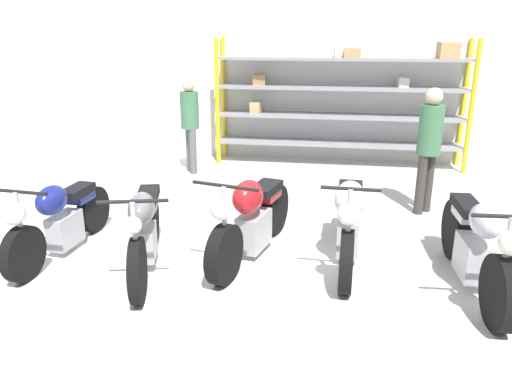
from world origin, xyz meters
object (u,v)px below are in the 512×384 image
(motorcycle_white, at_px, (349,220))
(person_browsing, at_px, (429,141))
(shelving_rack, at_px, (342,98))
(motorcycle_blue, at_px, (59,219))
(motorcycle_grey, at_px, (145,228))
(motorcycle_red, at_px, (252,218))
(person_near_rack, at_px, (190,118))
(motorcycle_silver, at_px, (477,247))

(motorcycle_white, distance_m, person_browsing, 2.12)
(shelving_rack, distance_m, motorcycle_blue, 5.62)
(motorcycle_grey, distance_m, motorcycle_red, 1.19)
(motorcycle_blue, height_order, motorcycle_red, motorcycle_red)
(shelving_rack, bearing_deg, person_browsing, -64.79)
(motorcycle_grey, relative_size, person_near_rack, 1.19)
(shelving_rack, bearing_deg, person_near_rack, -160.17)
(shelving_rack, height_order, motorcycle_blue, shelving_rack)
(shelving_rack, xyz_separation_m, person_near_rack, (-2.65, -0.96, -0.28))
(motorcycle_red, height_order, motorcycle_white, motorcycle_white)
(shelving_rack, bearing_deg, motorcycle_blue, -125.16)
(motorcycle_blue, bearing_deg, motorcycle_grey, 84.49)
(shelving_rack, height_order, motorcycle_silver, shelving_rack)
(motorcycle_blue, bearing_deg, person_browsing, 120.21)
(motorcycle_blue, bearing_deg, motorcycle_red, 102.63)
(motorcycle_silver, height_order, person_browsing, person_browsing)
(motorcycle_silver, bearing_deg, motorcycle_red, -102.46)
(motorcycle_red, relative_size, motorcycle_white, 0.97)
(shelving_rack, xyz_separation_m, motorcycle_blue, (-3.20, -4.54, -0.82))
(motorcycle_silver, distance_m, person_near_rack, 5.45)
(motorcycle_white, bearing_deg, person_near_rack, -137.57)
(motorcycle_red, xyz_separation_m, motorcycle_white, (1.08, 0.04, 0.03))
(shelving_rack, height_order, person_near_rack, shelving_rack)
(person_browsing, bearing_deg, person_near_rack, 22.25)
(shelving_rack, relative_size, person_near_rack, 2.77)
(motorcycle_white, xyz_separation_m, person_near_rack, (-2.72, 3.25, 0.50))
(motorcycle_blue, relative_size, motorcycle_white, 0.92)
(motorcycle_red, bearing_deg, motorcycle_silver, 94.38)
(motorcycle_white, relative_size, person_browsing, 1.20)
(motorcycle_blue, relative_size, motorcycle_grey, 0.99)
(person_near_rack, bearing_deg, motorcycle_silver, 102.62)
(motorcycle_blue, xyz_separation_m, person_near_rack, (0.55, 3.59, 0.54))
(motorcycle_blue, bearing_deg, shelving_rack, 149.69)
(motorcycle_blue, height_order, person_near_rack, person_near_rack)
(person_browsing, relative_size, person_near_rack, 1.06)
(motorcycle_red, height_order, person_near_rack, person_near_rack)
(shelving_rack, xyz_separation_m, motorcycle_white, (0.07, -4.20, -0.78))
(motorcycle_red, bearing_deg, shelving_rack, -179.04)
(person_browsing, bearing_deg, motorcycle_red, 83.04)
(shelving_rack, relative_size, person_browsing, 2.63)
(person_browsing, bearing_deg, motorcycle_silver, 137.82)
(person_near_rack, bearing_deg, motorcycle_blue, 46.95)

